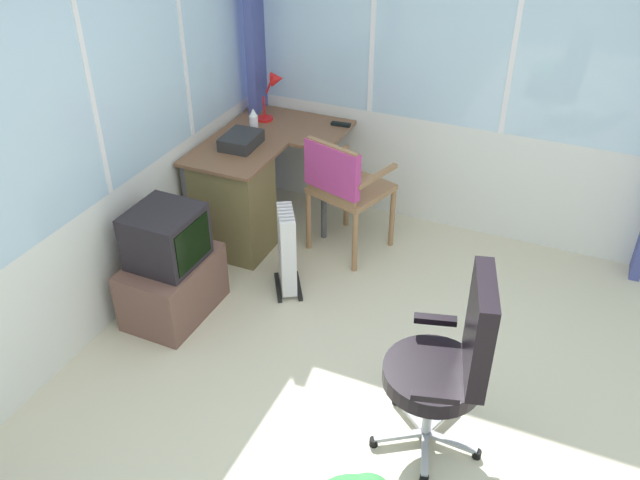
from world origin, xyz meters
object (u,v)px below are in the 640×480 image
Objects in this scene: tv_remote at (341,124)px; spray_bottle at (254,123)px; office_chair at (452,358)px; wooden_armchair at (341,182)px; space_heater at (287,249)px; paper_tray at (241,140)px; tv_on_stand at (171,269)px; desk_lamp at (274,88)px; desk at (236,198)px.

tv_remote is 0.69× the size of spray_bottle.
office_chair is at bearing -128.85° from spray_bottle.
wooden_armchair is 0.63m from space_heater.
paper_tray reaches higher than tv_remote.
tv_on_stand is 1.24× the size of space_heater.
paper_tray is 1.10m from tv_on_stand.
space_heater is at bearing 178.03° from tv_remote.
tv_remote is 0.16× the size of wooden_armchair.
spray_bottle is at bearing -177.09° from desk_lamp.
desk_lamp is 1.22× the size of paper_tray.
desk is at bearing 106.35° from wooden_armchair.
office_chair reaches higher than tv_remote.
paper_tray is at bearing -178.46° from desk_lamp.
space_heater is at bearing -128.61° from paper_tray.
spray_bottle is 0.72× the size of paper_tray.
paper_tray reaches higher than space_heater.
spray_bottle reaches higher than space_heater.
paper_tray is (-0.19, 0.00, -0.06)m from spray_bottle.
tv_on_stand is (-0.85, -0.00, -0.07)m from desk.
tv_on_stand is at bearing -179.39° from paper_tray.
wooden_armchair is at bearing -84.38° from paper_tray.
tv_remote is (0.06, -0.53, -0.23)m from desk_lamp.
wooden_armchair is (-0.55, -0.23, -0.17)m from tv_remote.
tv_on_stand is at bearing 145.48° from wooden_armchair.
spray_bottle reaches higher than wooden_armchair.
desk is at bearing -178.11° from desk_lamp.
paper_tray is 0.78m from wooden_armchair.
wooden_armchair is (-0.49, -0.76, -0.40)m from desk_lamp.
tv_on_stand is at bearing -179.05° from desk_lamp.
tv_on_stand reaches higher than desk.
tv_remote is at bearing 35.27° from office_chair.
office_chair is (-1.96, -1.39, -0.19)m from tv_remote.
tv_remote is 0.81m from paper_tray.
desk_lamp is 0.40× the size of wooden_armchair.
desk is 0.99m from tv_remote.
spray_bottle is at bearing 41.29° from space_heater.
desk_lamp is at bearing 1.54° from paper_tray.
paper_tray is 0.48× the size of space_heater.
wooden_armchair is 1.20× the size of tv_on_stand.
space_heater is at bearing -150.13° from desk_lamp.
space_heater is (0.89, 1.33, -0.27)m from office_chair.
spray_bottle is at bearing 81.11° from wooden_armchair.
paper_tray is 0.33× the size of wooden_armchair.
office_chair is (-1.41, -1.16, -0.02)m from wooden_armchair.
space_heater is at bearing -45.93° from tv_on_stand.
tv_remote is 2.41m from office_chair.
desk_lamp is at bearing 91.52° from tv_remote.
desk_lamp is 0.59× the size of space_heater.
desk_lamp is 0.35× the size of office_chair.
office_chair is at bearing -125.16° from paper_tray.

